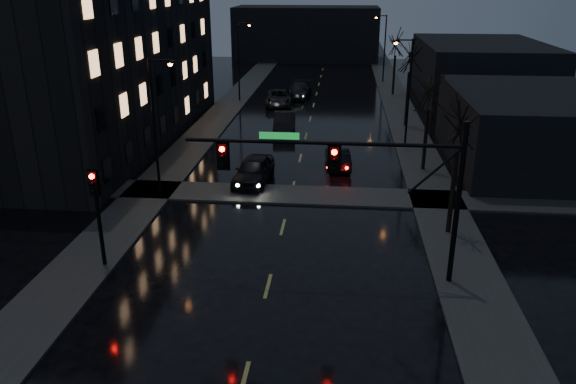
% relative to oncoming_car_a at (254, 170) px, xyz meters
% --- Properties ---
extents(sidewalk_left, '(3.00, 140.00, 0.12)m').
position_rel_oncoming_car_a_xyz_m(sidewalk_left, '(-5.98, 14.52, -0.78)').
color(sidewalk_left, '#2D2D2B').
rests_on(sidewalk_left, ground).
extents(sidewalk_right, '(3.00, 140.00, 0.12)m').
position_rel_oncoming_car_a_xyz_m(sidewalk_right, '(11.02, 14.52, -0.78)').
color(sidewalk_right, '#2D2D2B').
rests_on(sidewalk_right, ground).
extents(sidewalk_cross, '(40.00, 3.00, 0.12)m').
position_rel_oncoming_car_a_xyz_m(sidewalk_cross, '(2.52, -1.98, -0.78)').
color(sidewalk_cross, '#2D2D2B').
rests_on(sidewalk_cross, ground).
extents(apartment_block, '(12.00, 30.00, 12.00)m').
position_rel_oncoming_car_a_xyz_m(apartment_block, '(-13.98, 9.52, 5.16)').
color(apartment_block, black).
rests_on(apartment_block, ground).
extents(commercial_right_near, '(10.00, 14.00, 5.00)m').
position_rel_oncoming_car_a_xyz_m(commercial_right_near, '(18.02, 5.52, 1.66)').
color(commercial_right_near, black).
rests_on(commercial_right_near, ground).
extents(commercial_right_far, '(12.00, 18.00, 6.00)m').
position_rel_oncoming_car_a_xyz_m(commercial_right_far, '(19.52, 27.52, 2.16)').
color(commercial_right_far, black).
rests_on(commercial_right_far, ground).
extents(far_block, '(22.00, 10.00, 8.00)m').
position_rel_oncoming_car_a_xyz_m(far_block, '(-0.48, 57.52, 3.16)').
color(far_block, black).
rests_on(far_block, ground).
extents(signal_mast, '(11.11, 0.41, 7.00)m').
position_rel_oncoming_car_a_xyz_m(signal_mast, '(6.37, -11.48, 4.03)').
color(signal_mast, black).
rests_on(signal_mast, ground).
extents(signal_pole_left, '(0.35, 0.41, 4.53)m').
position_rel_oncoming_car_a_xyz_m(signal_pole_left, '(-4.98, -11.49, 2.17)').
color(signal_pole_left, black).
rests_on(signal_pole_left, ground).
extents(tree_near, '(3.52, 3.52, 8.08)m').
position_rel_oncoming_car_a_xyz_m(tree_near, '(10.92, -6.48, 5.38)').
color(tree_near, black).
rests_on(tree_near, ground).
extents(tree_mid_a, '(3.30, 3.30, 7.58)m').
position_rel_oncoming_car_a_xyz_m(tree_mid_a, '(10.92, 3.52, 4.99)').
color(tree_mid_a, black).
rests_on(tree_mid_a, ground).
extents(tree_mid_b, '(3.74, 3.74, 8.59)m').
position_rel_oncoming_car_a_xyz_m(tree_mid_b, '(10.92, 15.52, 5.77)').
color(tree_mid_b, black).
rests_on(tree_mid_b, ground).
extents(tree_far, '(3.43, 3.43, 7.88)m').
position_rel_oncoming_car_a_xyz_m(tree_far, '(10.92, 29.52, 5.22)').
color(tree_far, black).
rests_on(tree_far, ground).
extents(streetlight_l_near, '(1.53, 0.28, 8.00)m').
position_rel_oncoming_car_a_xyz_m(streetlight_l_near, '(-5.06, -2.48, 3.94)').
color(streetlight_l_near, black).
rests_on(streetlight_l_near, ground).
extents(streetlight_l_far, '(1.53, 0.28, 8.00)m').
position_rel_oncoming_car_a_xyz_m(streetlight_l_far, '(-5.06, 24.52, 3.94)').
color(streetlight_l_far, black).
rests_on(streetlight_l_far, ground).
extents(streetlight_r_mid, '(1.53, 0.28, 8.00)m').
position_rel_oncoming_car_a_xyz_m(streetlight_r_mid, '(10.11, 9.52, 3.94)').
color(streetlight_r_mid, black).
rests_on(streetlight_r_mid, ground).
extents(streetlight_r_far, '(1.53, 0.28, 8.00)m').
position_rel_oncoming_car_a_xyz_m(streetlight_r_far, '(10.11, 37.52, 3.94)').
color(streetlight_r_far, black).
rests_on(streetlight_r_far, ground).
extents(oncoming_car_a, '(2.43, 5.09, 1.68)m').
position_rel_oncoming_car_a_xyz_m(oncoming_car_a, '(0.00, 0.00, 0.00)').
color(oncoming_car_a, black).
rests_on(oncoming_car_a, ground).
extents(oncoming_car_b, '(2.16, 5.21, 1.68)m').
position_rel_oncoming_car_a_xyz_m(oncoming_car_b, '(0.68, 12.48, -0.00)').
color(oncoming_car_b, black).
rests_on(oncoming_car_b, ground).
extents(oncoming_car_c, '(2.86, 5.70, 1.55)m').
position_rel_oncoming_car_a_xyz_m(oncoming_car_c, '(-0.93, 23.18, -0.06)').
color(oncoming_car_c, black).
rests_on(oncoming_car_c, ground).
extents(oncoming_car_d, '(2.68, 5.60, 1.57)m').
position_rel_oncoming_car_a_xyz_m(oncoming_car_d, '(0.72, 27.19, -0.05)').
color(oncoming_car_d, black).
rests_on(oncoming_car_d, ground).
extents(lead_car, '(1.91, 4.24, 1.35)m').
position_rel_oncoming_car_a_xyz_m(lead_car, '(5.22, 3.63, -0.16)').
color(lead_car, black).
rests_on(lead_car, ground).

